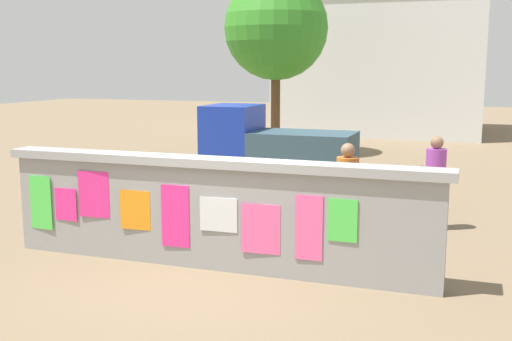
# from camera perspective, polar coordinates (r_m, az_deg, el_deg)

# --- Properties ---
(ground) EXTENTS (60.00, 60.00, 0.00)m
(ground) POSITION_cam_1_polar(r_m,az_deg,el_deg) (16.22, 7.25, -0.33)
(ground) COLOR #7A664C
(poster_wall) EXTENTS (6.42, 0.42, 1.55)m
(poster_wall) POSITION_cam_1_polar(r_m,az_deg,el_deg) (8.56, -4.08, -3.81)
(poster_wall) COLOR gray
(poster_wall) RESTS_ON ground
(auto_rickshaw_truck) EXTENTS (3.61, 1.53, 1.85)m
(auto_rickshaw_truck) POSITION_cam_1_polar(r_m,az_deg,el_deg) (14.83, 1.39, 2.33)
(auto_rickshaw_truck) COLOR black
(auto_rickshaw_truck) RESTS_ON ground
(motorcycle) EXTENTS (1.87, 0.68, 0.87)m
(motorcycle) POSITION_cam_1_polar(r_m,az_deg,el_deg) (12.46, 12.10, -1.32)
(motorcycle) COLOR black
(motorcycle) RESTS_ON ground
(bicycle_near) EXTENTS (1.71, 0.44, 0.95)m
(bicycle_near) POSITION_cam_1_polar(r_m,az_deg,el_deg) (11.21, 4.02, -2.86)
(bicycle_near) COLOR black
(bicycle_near) RESTS_ON ground
(bicycle_far) EXTENTS (1.70, 0.44, 0.95)m
(bicycle_far) POSITION_cam_1_polar(r_m,az_deg,el_deg) (11.24, -12.11, -3.02)
(bicycle_far) COLOR black
(bicycle_far) RESTS_ON ground
(person_walking) EXTENTS (0.48, 0.48, 1.62)m
(person_walking) POSITION_cam_1_polar(r_m,az_deg,el_deg) (9.64, 8.42, -1.22)
(person_walking) COLOR #D83F72
(person_walking) RESTS_ON ground
(person_bystander) EXTENTS (0.44, 0.44, 1.62)m
(person_bystander) POSITION_cam_1_polar(r_m,az_deg,el_deg) (10.95, 16.28, -0.21)
(person_bystander) COLOR #338CBF
(person_bystander) RESTS_ON ground
(tree_roadside) EXTENTS (3.26, 3.26, 5.60)m
(tree_roadside) POSITION_cam_1_polar(r_m,az_deg,el_deg) (19.75, 1.86, 13.01)
(tree_roadside) COLOR brown
(tree_roadside) RESTS_ON ground
(building_background) EXTENTS (8.45, 6.76, 6.21)m
(building_background) POSITION_cam_1_polar(r_m,az_deg,el_deg) (27.29, 11.74, 10.15)
(building_background) COLOR silver
(building_background) RESTS_ON ground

